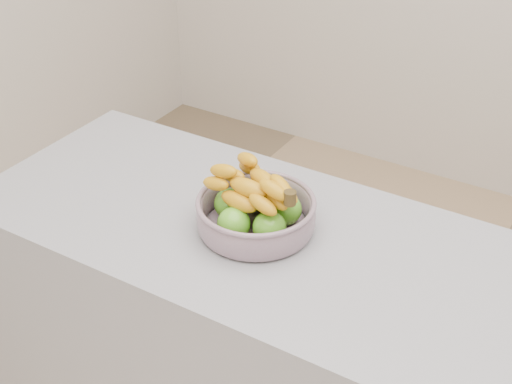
% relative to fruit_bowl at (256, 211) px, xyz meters
% --- Properties ---
extents(fruit_bowl, '(0.27, 0.27, 0.15)m').
position_rel_fruit_bowl_xyz_m(fruit_bowl, '(0.00, 0.00, 0.00)').
color(fruit_bowl, '#91A2AE').
rests_on(fruit_bowl, counter).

